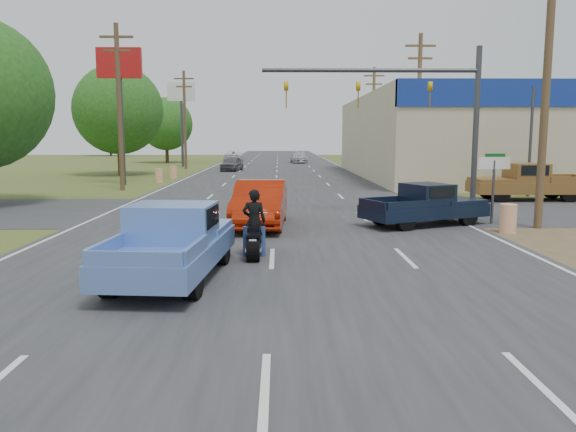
{
  "coord_description": "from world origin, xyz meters",
  "views": [
    {
      "loc": [
        0.19,
        -6.78,
        3.24
      ],
      "look_at": [
        0.41,
        7.07,
        1.3
      ],
      "focal_mm": 35.0,
      "sensor_mm": 36.0,
      "label": 1
    }
  ],
  "objects_px": {
    "distant_car_grey": "(232,164)",
    "distant_car_silver": "(299,157)",
    "brown_pickup": "(525,182)",
    "rider": "(254,225)",
    "red_convertible": "(260,204)",
    "navy_pickup": "(427,204)",
    "motorcycle": "(254,239)",
    "blue_pickup": "(173,241)",
    "distant_car_white": "(234,156)"
  },
  "relations": [
    {
      "from": "distant_car_grey",
      "to": "distant_car_silver",
      "type": "relative_size",
      "value": 0.83
    },
    {
      "from": "brown_pickup",
      "to": "distant_car_silver",
      "type": "height_order",
      "value": "brown_pickup"
    },
    {
      "from": "rider",
      "to": "distant_car_silver",
      "type": "relative_size",
      "value": 0.35
    },
    {
      "from": "red_convertible",
      "to": "rider",
      "type": "height_order",
      "value": "rider"
    },
    {
      "from": "red_convertible",
      "to": "navy_pickup",
      "type": "xyz_separation_m",
      "value": [
        6.18,
        0.2,
        -0.05
      ]
    },
    {
      "from": "motorcycle",
      "to": "distant_car_silver",
      "type": "relative_size",
      "value": 0.45
    },
    {
      "from": "navy_pickup",
      "to": "brown_pickup",
      "type": "xyz_separation_m",
      "value": [
        7.27,
        8.25,
        0.18
      ]
    },
    {
      "from": "red_convertible",
      "to": "brown_pickup",
      "type": "distance_m",
      "value": 15.88
    },
    {
      "from": "rider",
      "to": "brown_pickup",
      "type": "xyz_separation_m",
      "value": [
        13.43,
        13.69,
        0.09
      ]
    },
    {
      "from": "red_convertible",
      "to": "distant_car_grey",
      "type": "relative_size",
      "value": 1.23
    },
    {
      "from": "blue_pickup",
      "to": "distant_car_silver",
      "type": "xyz_separation_m",
      "value": [
        5.02,
        59.48,
        -0.16
      ]
    },
    {
      "from": "brown_pickup",
      "to": "distant_car_grey",
      "type": "relative_size",
      "value": 1.41
    },
    {
      "from": "brown_pickup",
      "to": "distant_car_silver",
      "type": "bearing_deg",
      "value": 13.35
    },
    {
      "from": "red_convertible",
      "to": "blue_pickup",
      "type": "height_order",
      "value": "blue_pickup"
    },
    {
      "from": "rider",
      "to": "distant_car_white",
      "type": "bearing_deg",
      "value": -85.02
    },
    {
      "from": "red_convertible",
      "to": "distant_car_silver",
      "type": "distance_m",
      "value": 52.03
    },
    {
      "from": "blue_pickup",
      "to": "navy_pickup",
      "type": "xyz_separation_m",
      "value": [
        7.93,
        7.76,
        -0.09
      ]
    },
    {
      "from": "distant_car_white",
      "to": "blue_pickup",
      "type": "bearing_deg",
      "value": 95.02
    },
    {
      "from": "distant_car_grey",
      "to": "distant_car_silver",
      "type": "xyz_separation_m",
      "value": [
        7.15,
        17.33,
        0.02
      ]
    },
    {
      "from": "rider",
      "to": "blue_pickup",
      "type": "relative_size",
      "value": 0.33
    },
    {
      "from": "motorcycle",
      "to": "distant_car_silver",
      "type": "bearing_deg",
      "value": 86.69
    },
    {
      "from": "red_convertible",
      "to": "navy_pickup",
      "type": "bearing_deg",
      "value": 4.97
    },
    {
      "from": "navy_pickup",
      "to": "distant_car_white",
      "type": "relative_size",
      "value": 0.98
    },
    {
      "from": "motorcycle",
      "to": "brown_pickup",
      "type": "height_order",
      "value": "brown_pickup"
    },
    {
      "from": "motorcycle",
      "to": "blue_pickup",
      "type": "bearing_deg",
      "value": -128.03
    },
    {
      "from": "blue_pickup",
      "to": "distant_car_silver",
      "type": "distance_m",
      "value": 59.69
    },
    {
      "from": "brown_pickup",
      "to": "distant_car_grey",
      "type": "xyz_separation_m",
      "value": [
        -17.33,
        26.15,
        -0.27
      ]
    },
    {
      "from": "blue_pickup",
      "to": "navy_pickup",
      "type": "distance_m",
      "value": 11.09
    },
    {
      "from": "blue_pickup",
      "to": "distant_car_grey",
      "type": "height_order",
      "value": "blue_pickup"
    },
    {
      "from": "motorcycle",
      "to": "distant_car_white",
      "type": "xyz_separation_m",
      "value": [
        -5.54,
        62.98,
        0.21
      ]
    },
    {
      "from": "rider",
      "to": "distant_car_silver",
      "type": "bearing_deg",
      "value": -93.32
    },
    {
      "from": "blue_pickup",
      "to": "navy_pickup",
      "type": "height_order",
      "value": "blue_pickup"
    },
    {
      "from": "motorcycle",
      "to": "brown_pickup",
      "type": "xyz_separation_m",
      "value": [
        13.43,
        13.75,
        0.47
      ]
    },
    {
      "from": "rider",
      "to": "navy_pickup",
      "type": "height_order",
      "value": "rider"
    },
    {
      "from": "red_convertible",
      "to": "rider",
      "type": "relative_size",
      "value": 2.87
    },
    {
      "from": "red_convertible",
      "to": "distant_car_grey",
      "type": "distance_m",
      "value": 34.82
    },
    {
      "from": "motorcycle",
      "to": "distant_car_grey",
      "type": "height_order",
      "value": "distant_car_grey"
    },
    {
      "from": "motorcycle",
      "to": "blue_pickup",
      "type": "relative_size",
      "value": 0.41
    },
    {
      "from": "red_convertible",
      "to": "blue_pickup",
      "type": "distance_m",
      "value": 7.75
    },
    {
      "from": "rider",
      "to": "blue_pickup",
      "type": "distance_m",
      "value": 2.91
    },
    {
      "from": "navy_pickup",
      "to": "distant_car_white",
      "type": "xyz_separation_m",
      "value": [
        -11.71,
        57.48,
        -0.07
      ]
    },
    {
      "from": "distant_car_silver",
      "to": "rider",
      "type": "bearing_deg",
      "value": -96.47
    },
    {
      "from": "rider",
      "to": "distant_car_silver",
      "type": "xyz_separation_m",
      "value": [
        3.26,
        57.17,
        -0.16
      ]
    },
    {
      "from": "red_convertible",
      "to": "brown_pickup",
      "type": "xyz_separation_m",
      "value": [
        13.45,
        8.45,
        0.14
      ]
    },
    {
      "from": "rider",
      "to": "distant_car_silver",
      "type": "distance_m",
      "value": 57.26
    },
    {
      "from": "blue_pickup",
      "to": "distant_car_white",
      "type": "relative_size",
      "value": 1.05
    },
    {
      "from": "red_convertible",
      "to": "distant_car_grey",
      "type": "xyz_separation_m",
      "value": [
        -3.88,
        34.6,
        -0.13
      ]
    },
    {
      "from": "navy_pickup",
      "to": "red_convertible",
      "type": "bearing_deg",
      "value": -112.24
    },
    {
      "from": "motorcycle",
      "to": "navy_pickup",
      "type": "bearing_deg",
      "value": 41.68
    },
    {
      "from": "red_convertible",
      "to": "distant_car_white",
      "type": "relative_size",
      "value": 0.99
    }
  ]
}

